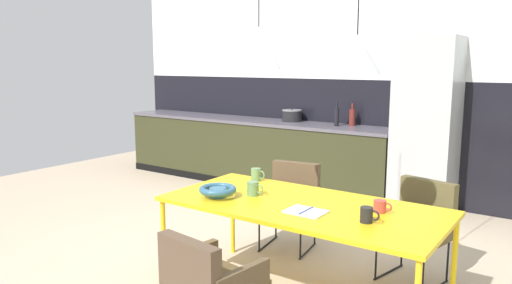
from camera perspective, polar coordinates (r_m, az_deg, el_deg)
The scene contains 20 objects.
ground_plane at distance 4.11m, azimuth -5.28°, elevation -15.22°, with size 9.64×9.64×0.00m, color #C2AC90.
back_wall_splashback_dark at distance 6.40m, azimuth 12.16°, elevation 0.53°, with size 7.41×0.12×1.49m, color black.
back_wall_panel_upper at distance 6.35m, azimuth 12.63°, elevation 13.96°, with size 7.41×0.12×1.49m, color silver.
kitchen_counter at distance 6.85m, azimuth -0.64°, elevation -1.12°, with size 4.18×0.63×0.92m.
refrigerator_column at distance 5.73m, azimuth 19.46°, elevation 1.71°, with size 0.64×0.60×1.99m, color #ADAFB2.
dining_table at distance 3.45m, azimuth 5.43°, elevation -7.85°, with size 1.97×0.94×0.73m.
armchair_near_window at distance 4.51m, azimuth 4.17°, elevation -6.19°, with size 0.55×0.54×0.78m.
armchair_corner_seat at distance 2.90m, azimuth -5.90°, elevation -15.52°, with size 0.54×0.53×0.74m.
armchair_far_side at distance 4.04m, azimuth 18.74°, elevation -8.66°, with size 0.57×0.56×0.79m.
fruit_bowl at distance 3.58m, azimuth -4.55°, elevation -5.70°, with size 0.28×0.28×0.08m.
open_book at distance 3.24m, azimuth 5.92°, elevation -8.19°, with size 0.26×0.20×0.02m.
mug_short_terracotta at distance 3.61m, azimuth -0.32°, elevation -5.53°, with size 0.14×0.09×0.10m.
mug_white_ceramic at distance 3.32m, azimuth 14.50°, elevation -7.37°, with size 0.12×0.08×0.08m.
mug_dark_espresso at distance 4.04m, azimuth 0.04°, elevation -3.89°, with size 0.13×0.08×0.11m.
mug_wide_latte at distance 3.10m, azimuth 13.00°, elevation -8.39°, with size 0.12×0.08×0.10m.
cooking_pot at distance 6.55m, azimuth 4.27°, elevation 3.14°, with size 0.27×0.27×0.18m.
bottle_spice_small at distance 6.13m, azimuth 9.51°, elevation 3.04°, with size 0.06×0.06×0.30m.
bottle_oil_tall at distance 6.19m, azimuth 11.30°, elevation 2.91°, with size 0.08×0.08×0.28m.
pendant_lamp_over_table_near at distance 3.54m, azimuth 0.34°, elevation 11.07°, with size 0.32×0.32×1.27m.
pendant_lamp_over_table_far at distance 3.08m, azimuth 11.84°, elevation 10.10°, with size 0.31×0.31×1.30m.
Camera 1 is at (2.42, -2.84, 1.71)m, focal length 33.82 mm.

